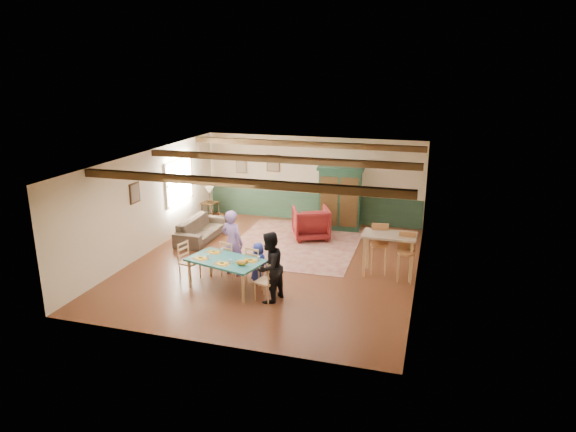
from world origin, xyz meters
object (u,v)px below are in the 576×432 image
(armchair, at_px, (311,223))
(bar_stool_left, at_px, (379,250))
(dining_chair_far_right, at_px, (257,264))
(person_man, at_px, (232,243))
(dining_chair_far_left, at_px, (231,258))
(end_table, at_px, (210,211))
(dining_table, at_px, (226,274))
(cat, at_px, (242,262))
(dining_chair_end_left, at_px, (189,261))
(bar_stool_right, at_px, (406,258))
(sofa, at_px, (201,229))
(armoire, at_px, (340,199))
(table_lamp, at_px, (209,195))
(person_woman, at_px, (269,267))
(counter_table, at_px, (388,255))
(person_child, at_px, (258,262))
(dining_chair_end_right, at_px, (266,280))

(armchair, bearing_deg, bar_stool_left, 113.77)
(dining_chair_far_right, height_order, person_man, person_man)
(dining_chair_far_left, relative_size, bar_stool_left, 0.74)
(end_table, distance_m, bar_stool_left, 6.54)
(dining_table, distance_m, cat, 0.68)
(dining_chair_end_left, relative_size, bar_stool_right, 0.76)
(dining_chair_far_left, xyz_separation_m, sofa, (-1.87, 2.25, -0.14))
(dining_chair_end_left, relative_size, bar_stool_left, 0.74)
(dining_chair_end_left, bearing_deg, armoire, -14.31)
(dining_table, relative_size, table_lamp, 3.24)
(dining_chair_far_right, height_order, cat, dining_chair_far_right)
(armoire, height_order, bar_stool_left, armoire)
(cat, distance_m, sofa, 4.12)
(bar_stool_right, bearing_deg, person_woman, -145.32)
(dining_chair_end_left, xyz_separation_m, armoire, (2.63, 4.74, 0.53))
(counter_table, height_order, bar_stool_right, bar_stool_right)
(dining_chair_end_left, xyz_separation_m, bar_stool_right, (4.84, 1.29, 0.14))
(dining_chair_far_left, relative_size, sofa, 0.43)
(bar_stool_right, bearing_deg, armchair, 140.18)
(end_table, xyz_separation_m, bar_stool_right, (6.46, -3.33, 0.30))
(dining_chair_far_right, distance_m, person_child, 0.08)
(armchair, relative_size, table_lamp, 1.97)
(dining_chair_end_left, bearing_deg, armchair, -14.01)
(sofa, relative_size, bar_stool_right, 1.78)
(counter_table, bearing_deg, bar_stool_right, -33.44)
(cat, bearing_deg, end_table, 136.16)
(cat, xyz_separation_m, end_table, (-3.12, 5.10, -0.50))
(person_woman, distance_m, end_table, 6.43)
(table_lamp, bearing_deg, dining_table, -61.54)
(person_woman, bearing_deg, dining_chair_far_right, -130.27)
(dining_chair_end_right, relative_size, armoire, 0.46)
(armchair, bearing_deg, dining_chair_end_right, 67.59)
(dining_chair_far_left, relative_size, end_table, 1.57)
(table_lamp, bearing_deg, sofa, -72.57)
(armchair, xyz_separation_m, counter_table, (2.42, -2.10, 0.05))
(dining_chair_end_left, height_order, person_woman, person_woman)
(end_table, xyz_separation_m, table_lamp, (0.00, 0.00, 0.54))
(person_woman, distance_m, counter_table, 3.12)
(dining_chair_end_left, bearing_deg, cat, -93.37)
(bar_stool_right, bearing_deg, cat, -151.89)
(person_child, height_order, sofa, person_child)
(dining_chair_far_right, distance_m, person_woman, 1.09)
(dining_chair_far_left, relative_size, person_woman, 0.58)
(dining_chair_far_left, bearing_deg, dining_chair_end_right, 155.08)
(person_man, bearing_deg, end_table, -43.94)
(person_man, xyz_separation_m, bar_stool_left, (3.33, 1.07, -0.20))
(sofa, bearing_deg, table_lamp, 16.44)
(person_child, bearing_deg, bar_stool_right, -149.31)
(bar_stool_right, bearing_deg, sofa, 166.30)
(dining_chair_end_left, xyz_separation_m, person_woman, (2.16, -0.57, 0.33))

